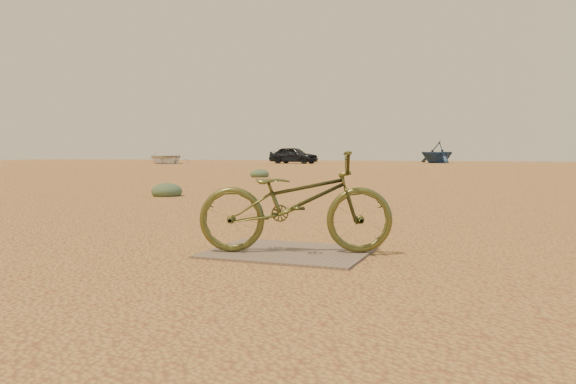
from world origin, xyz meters
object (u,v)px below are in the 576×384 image
(bicycle, at_px, (295,202))
(boat_far_left, at_px, (437,152))
(plywood_board, at_px, (288,252))
(boat_near_left, at_px, (165,157))
(car, at_px, (294,155))

(bicycle, relative_size, boat_far_left, 0.46)
(plywood_board, distance_m, boat_near_left, 44.27)
(car, height_order, boat_near_left, car)
(boat_near_left, xyz_separation_m, boat_far_left, (21.42, 11.05, 0.43))
(boat_far_left, bearing_deg, car, -110.00)
(boat_near_left, height_order, boat_far_left, boat_far_left)
(car, bearing_deg, plywood_board, -151.89)
(boat_near_left, relative_size, boat_far_left, 1.43)
(car, distance_m, boat_far_left, 13.19)
(bicycle, bearing_deg, plywood_board, 58.57)
(bicycle, bearing_deg, car, 0.97)
(bicycle, height_order, car, car)
(boat_far_left, bearing_deg, plywood_board, -46.54)
(plywood_board, relative_size, boat_far_left, 0.38)
(car, height_order, boat_far_left, boat_far_left)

